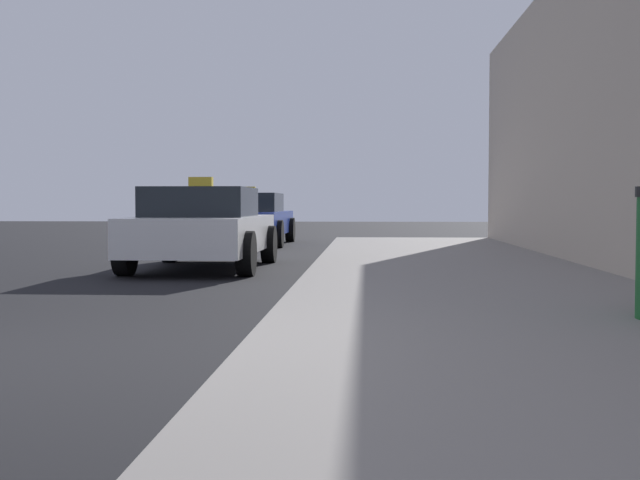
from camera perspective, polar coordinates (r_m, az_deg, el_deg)
sidewalk at (r=5.06m, az=17.24°, el=-8.38°), size 4.00×32.00×0.15m
car_white at (r=12.81m, az=-8.19°, el=0.87°), size 1.95×4.09×1.43m
car_blue at (r=20.13m, az=-4.99°, el=1.52°), size 1.97×4.57×1.43m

